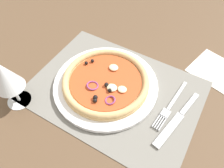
# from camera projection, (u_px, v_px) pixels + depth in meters

# --- Properties ---
(ground_plane) EXTENTS (1.90, 1.40, 0.02)m
(ground_plane) POSITION_uv_depth(u_px,v_px,m) (115.00, 93.00, 0.62)
(ground_plane) COLOR brown
(placemat) EXTENTS (0.47, 0.34, 0.00)m
(placemat) POSITION_uv_depth(u_px,v_px,m) (115.00, 90.00, 0.61)
(placemat) COLOR slate
(placemat) RESTS_ON ground_plane
(plate) EXTENTS (0.30, 0.30, 0.01)m
(plate) POSITION_uv_depth(u_px,v_px,m) (106.00, 84.00, 0.62)
(plate) COLOR white
(plate) RESTS_ON placemat
(pizza) EXTENTS (0.24, 0.24, 0.03)m
(pizza) POSITION_uv_depth(u_px,v_px,m) (106.00, 80.00, 0.60)
(pizza) COLOR tan
(pizza) RESTS_ON plate
(fork) EXTENTS (0.03, 0.18, 0.00)m
(fork) POSITION_uv_depth(u_px,v_px,m) (170.00, 107.00, 0.58)
(fork) COLOR silver
(fork) RESTS_ON placemat
(knife) EXTENTS (0.06, 0.20, 0.01)m
(knife) POSITION_uv_depth(u_px,v_px,m) (177.00, 119.00, 0.55)
(knife) COLOR silver
(knife) RESTS_ON placemat
(wine_glass) EXTENTS (0.07, 0.07, 0.15)m
(wine_glass) POSITION_uv_depth(u_px,v_px,m) (5.00, 77.00, 0.51)
(wine_glass) COLOR silver
(wine_glass) RESTS_ON ground_plane
(napkin) EXTENTS (0.17, 0.16, 0.00)m
(napkin) POSITION_uv_depth(u_px,v_px,m) (217.00, 71.00, 0.66)
(napkin) COLOR silver
(napkin) RESTS_ON ground_plane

